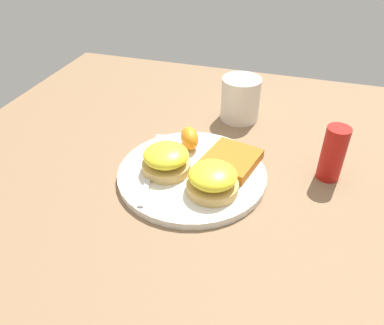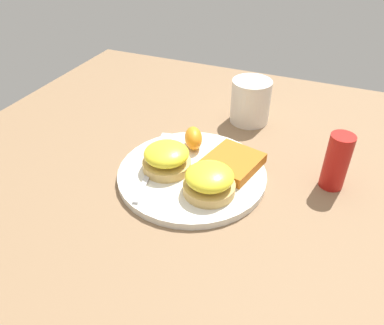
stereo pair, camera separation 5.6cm
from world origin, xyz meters
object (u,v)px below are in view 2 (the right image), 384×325
(sandwich_benedict_right, at_px, (209,181))
(hashbrown_patty, at_px, (232,162))
(fork, at_px, (156,160))
(sandwich_benedict_left, at_px, (167,158))
(cup, at_px, (251,101))
(orange_wedge, at_px, (193,138))
(condiment_bottle, at_px, (337,162))

(sandwich_benedict_right, distance_m, hashbrown_patty, 0.09)
(fork, bearing_deg, sandwich_benedict_left, -113.89)
(cup, bearing_deg, sandwich_benedict_right, -178.12)
(orange_wedge, bearing_deg, hashbrown_patty, -109.24)
(fork, distance_m, condiment_bottle, 0.34)
(sandwich_benedict_right, height_order, cup, cup)
(condiment_bottle, bearing_deg, cup, 49.45)
(orange_wedge, bearing_deg, condiment_bottle, -90.12)
(sandwich_benedict_left, height_order, cup, cup)
(sandwich_benedict_left, xyz_separation_m, condiment_bottle, (0.09, -0.30, 0.02))
(sandwich_benedict_left, bearing_deg, fork, 66.11)
(hashbrown_patty, xyz_separation_m, condiment_bottle, (0.03, -0.18, 0.03))
(hashbrown_patty, distance_m, cup, 0.22)
(sandwich_benedict_left, height_order, sandwich_benedict_right, same)
(fork, bearing_deg, condiment_bottle, -77.37)
(sandwich_benedict_left, distance_m, fork, 0.04)
(sandwich_benedict_left, distance_m, orange_wedge, 0.09)
(fork, xyz_separation_m, condiment_bottle, (0.07, -0.33, 0.04))
(hashbrown_patty, height_order, cup, cup)
(sandwich_benedict_right, relative_size, fork, 0.41)
(condiment_bottle, bearing_deg, fork, 102.63)
(orange_wedge, xyz_separation_m, fork, (-0.07, 0.05, -0.02))
(hashbrown_patty, relative_size, cup, 0.85)
(hashbrown_patty, bearing_deg, sandwich_benedict_right, 170.41)
(orange_wedge, relative_size, cup, 0.48)
(sandwich_benedict_left, bearing_deg, orange_wedge, -11.80)
(sandwich_benedict_left, relative_size, hashbrown_patty, 0.89)
(fork, xyz_separation_m, cup, (0.25, -0.12, 0.03))
(sandwich_benedict_right, distance_m, fork, 0.14)
(sandwich_benedict_left, relative_size, cup, 0.75)
(sandwich_benedict_left, distance_m, sandwich_benedict_right, 0.11)
(orange_wedge, height_order, condiment_bottle, condiment_bottle)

